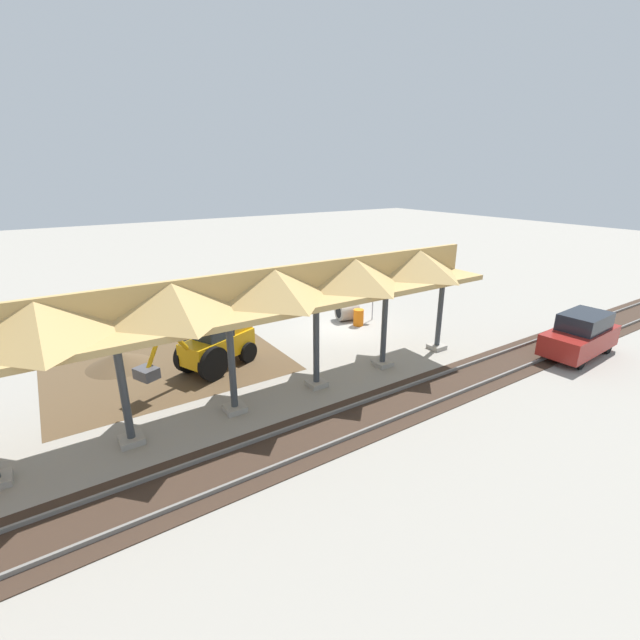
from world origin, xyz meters
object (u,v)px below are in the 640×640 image
object	(u,v)px
backhoe	(215,341)
concrete_pipe	(347,311)
stop_sign	(373,290)
distant_parked_car	(580,335)
traffic_barrel	(358,317)

from	to	relation	value
backhoe	concrete_pipe	bearing A→B (deg)	-166.42
stop_sign	concrete_pipe	xyz separation A→B (m)	(1.22, -0.75, -1.22)
distant_parked_car	stop_sign	bearing A→B (deg)	-62.95
stop_sign	traffic_barrel	world-z (taller)	stop_sign
stop_sign	concrete_pipe	distance (m)	1.88
concrete_pipe	distant_parked_car	bearing A→B (deg)	120.80
stop_sign	traffic_barrel	distance (m)	1.83
distant_parked_car	traffic_barrel	bearing A→B (deg)	-56.13
stop_sign	backhoe	distance (m)	9.74
traffic_barrel	concrete_pipe	bearing A→B (deg)	-91.09
backhoe	traffic_barrel	distance (m)	8.50
backhoe	distant_parked_car	size ratio (longest dim) A/B	1.24
distant_parked_car	traffic_barrel	xyz separation A→B (m)	(5.83, -8.68, -0.53)
stop_sign	distant_parked_car	xyz separation A→B (m)	(-4.59, 8.99, -0.77)
backhoe	concrete_pipe	world-z (taller)	backhoe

